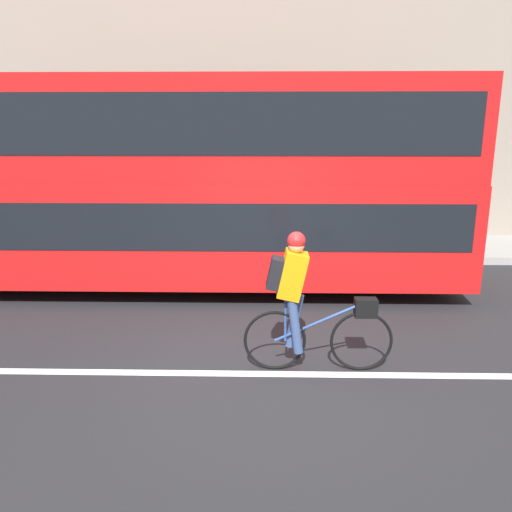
{
  "coord_description": "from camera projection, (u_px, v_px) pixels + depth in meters",
  "views": [
    {
      "loc": [
        0.02,
        -5.59,
        2.79
      ],
      "look_at": [
        -0.14,
        1.48,
        1.03
      ],
      "focal_mm": 35.0,
      "sensor_mm": 36.0,
      "label": 1
    }
  ],
  "objects": [
    {
      "name": "ground_plane",
      "position": [
        265.0,
        367.0,
        6.1
      ],
      "size": [
        80.0,
        80.0,
        0.0
      ],
      "primitive_type": "plane",
      "color": "#232326"
    },
    {
      "name": "road_center_line",
      "position": [
        265.0,
        374.0,
        5.92
      ],
      "size": [
        50.0,
        0.14,
        0.01
      ],
      "primitive_type": "cube",
      "color": "silver",
      "rests_on": "ground_plane"
    },
    {
      "name": "bus",
      "position": [
        178.0,
        177.0,
        8.9
      ],
      "size": [
        10.01,
        2.6,
        3.65
      ],
      "color": "black",
      "rests_on": "ground_plane"
    },
    {
      "name": "sidewalk_curb",
      "position": [
        266.0,
        248.0,
        12.06
      ],
      "size": [
        60.0,
        2.47,
        0.16
      ],
      "color": "gray",
      "rests_on": "ground_plane"
    },
    {
      "name": "trash_bin",
      "position": [
        313.0,
        226.0,
        11.78
      ],
      "size": [
        0.58,
        0.58,
        0.98
      ],
      "color": "#515156",
      "rests_on": "sidewalk_curb"
    },
    {
      "name": "building_facade",
      "position": [
        267.0,
        54.0,
        12.3
      ],
      "size": [
        60.0,
        0.3,
        9.33
      ],
      "color": "gray",
      "rests_on": "ground_plane"
    },
    {
      "name": "cyclist_on_bike",
      "position": [
        304.0,
        298.0,
        5.81
      ],
      "size": [
        1.78,
        0.32,
        1.7
      ],
      "color": "black",
      "rests_on": "ground_plane"
    }
  ]
}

